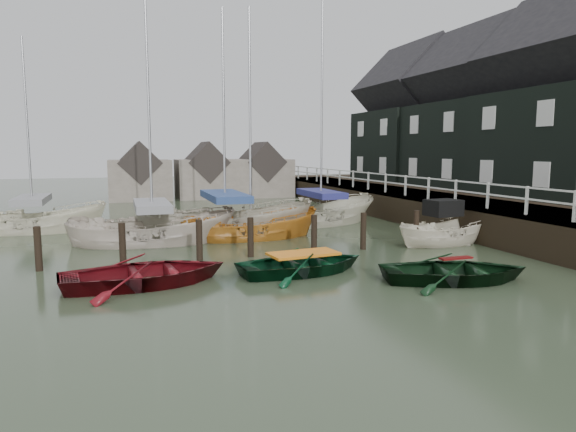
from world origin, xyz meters
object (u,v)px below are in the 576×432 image
object	(u,v)px
sailboat_b	(226,234)
sailboat_e	(34,231)
rowboat_green	(303,273)
sailboat_a	(153,242)
motorboat	(445,242)
rowboat_dkgreen	(455,281)
sailboat_c	(251,238)
sailboat_d	(321,223)
rowboat_red	(146,285)

from	to	relation	value
sailboat_b	sailboat_e	distance (m)	9.04
rowboat_green	sailboat_e	distance (m)	14.55
rowboat_green	sailboat_e	world-z (taller)	sailboat_e
sailboat_a	motorboat	bearing A→B (deg)	-104.05
rowboat_green	rowboat_dkgreen	bearing A→B (deg)	-127.99
sailboat_a	sailboat_c	size ratio (longest dim) A/B	1.10
sailboat_b	motorboat	bearing A→B (deg)	-108.85
rowboat_green	sailboat_c	bearing A→B (deg)	-6.63
rowboat_green	sailboat_b	xyz separation A→B (m)	(-0.90, 7.55, 0.06)
sailboat_a	sailboat_b	distance (m)	3.29
sailboat_d	rowboat_red	bearing A→B (deg)	120.27
rowboat_red	sailboat_c	bearing A→B (deg)	-42.24
rowboat_green	motorboat	size ratio (longest dim) A/B	0.90
sailboat_e	rowboat_dkgreen	bearing A→B (deg)	-131.36
sailboat_c	sailboat_e	size ratio (longest dim) A/B	1.07
sailboat_a	sailboat_e	bearing A→B (deg)	52.09
rowboat_red	sailboat_a	bearing A→B (deg)	-11.92
rowboat_green	sailboat_e	size ratio (longest dim) A/B	0.41
rowboat_red	rowboat_green	distance (m)	4.67
rowboat_red	rowboat_green	size ratio (longest dim) A/B	1.12
sailboat_a	sailboat_d	xyz separation A→B (m)	(8.49, 2.93, 0.00)
motorboat	sailboat_b	size ratio (longest dim) A/B	0.41
motorboat	sailboat_d	size ratio (longest dim) A/B	0.36
motorboat	sailboat_b	world-z (taller)	sailboat_b
sailboat_a	sailboat_d	bearing A→B (deg)	-65.74
sailboat_a	sailboat_e	distance (m)	6.90
sailboat_b	rowboat_dkgreen	bearing A→B (deg)	-142.28
rowboat_red	sailboat_b	world-z (taller)	sailboat_b
sailboat_b	sailboat_e	bearing A→B (deg)	77.28
rowboat_dkgreen	motorboat	xyz separation A→B (m)	(3.24, 5.09, 0.09)
sailboat_e	rowboat_red	bearing A→B (deg)	-153.28
sailboat_a	sailboat_d	world-z (taller)	sailboat_d
rowboat_dkgreen	sailboat_c	world-z (taller)	sailboat_c
rowboat_red	motorboat	bearing A→B (deg)	-83.65
sailboat_a	sailboat_b	xyz separation A→B (m)	(3.16, 0.91, -0.01)
rowboat_red	sailboat_a	world-z (taller)	sailboat_a
sailboat_d	sailboat_e	bearing A→B (deg)	66.49
rowboat_red	sailboat_b	bearing A→B (deg)	-33.34
sailboat_d	sailboat_b	bearing A→B (deg)	94.79
sailboat_e	rowboat_green	bearing A→B (deg)	-135.98
sailboat_b	sailboat_c	bearing A→B (deg)	-123.73
rowboat_green	sailboat_e	bearing A→B (deg)	32.18
rowboat_green	sailboat_a	size ratio (longest dim) A/B	0.35
rowboat_red	motorboat	size ratio (longest dim) A/B	1.00
rowboat_green	rowboat_dkgreen	size ratio (longest dim) A/B	0.97
rowboat_red	sailboat_c	size ratio (longest dim) A/B	0.43
sailboat_a	sailboat_c	xyz separation A→B (m)	(4.07, -0.04, -0.05)
rowboat_red	rowboat_dkgreen	distance (m)	8.81
motorboat	sailboat_e	xyz separation A→B (m)	(-16.13, 8.61, -0.03)
rowboat_red	sailboat_e	world-z (taller)	sailboat_e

